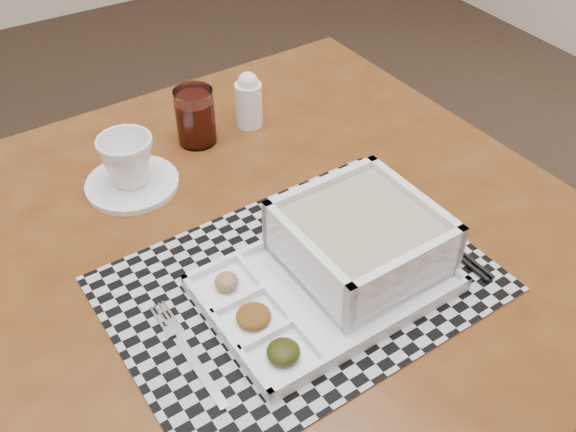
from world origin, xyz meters
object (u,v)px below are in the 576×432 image
Objects in this scene: dining_table at (265,272)px; creamer_bottle at (249,100)px; serving_tray at (351,252)px; juice_glass at (196,118)px; cup at (128,161)px.

creamer_bottle reaches higher than dining_table.
serving_tray is 0.41m from juice_glass.
juice_glass is at bearing 23.28° from cup.
serving_tray is at bearing -61.30° from cup.
serving_tray is at bearing -62.39° from dining_table.
cup is at bearing 118.53° from serving_tray.
creamer_bottle is (0.10, -0.00, 0.00)m from juice_glass.
serving_tray is at bearing -99.16° from creamer_bottle.
cup is at bearing 119.06° from dining_table.
serving_tray is 0.41m from creamer_bottle.
serving_tray is 3.73× the size of cup.
juice_glass is 0.96× the size of creamer_bottle.
dining_table is 9.87× the size of juice_glass.
creamer_bottle is (0.13, 0.28, 0.12)m from dining_table.
dining_table is 0.30m from juice_glass.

